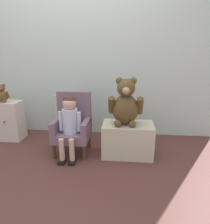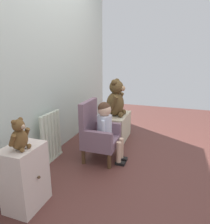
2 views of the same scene
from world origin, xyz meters
The scene contains 9 objects.
ground_plane centered at (0.00, 0.00, 0.00)m, with size 6.00×6.00×0.00m, color #542D28.
back_wall centered at (0.00, 1.08, 1.20)m, with size 3.80×0.05×2.40m, color silver.
radiator centered at (-0.16, 0.95, 0.29)m, with size 0.37×0.05×0.58m.
small_dresser centered at (-0.89, 0.71, 0.26)m, with size 0.32×0.27×0.53m.
child_armchair centered at (0.05, 0.45, 0.32)m, with size 0.41×0.38×0.71m.
child_figure centered at (0.05, 0.34, 0.46)m, with size 0.25×0.35×0.71m.
low_bench centered at (0.70, 0.41, 0.19)m, with size 0.57×0.34×0.38m, color beige.
large_teddy_bear centered at (0.66, 0.40, 0.61)m, with size 0.38×0.27×0.52m.
small_teddy_bear centered at (-0.92, 0.68, 0.63)m, with size 0.17×0.12×0.24m.
Camera 2 is at (-2.00, -0.35, 1.19)m, focal length 32.00 mm.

